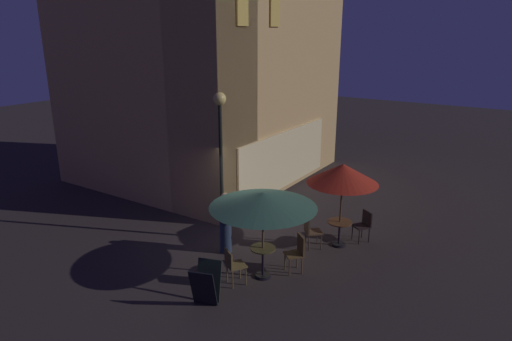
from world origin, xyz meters
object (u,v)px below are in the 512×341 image
cafe_table_1 (339,229)px  patio_umbrella_0 (263,200)px  street_lamp_near_corner (220,136)px  cafe_table_0 (263,257)px  cafe_chair_2 (310,229)px  cafe_chair_3 (364,223)px  patio_umbrella_1 (343,174)px  cafe_chair_1 (233,263)px  patron_standing_0 (225,223)px  cafe_chair_0 (297,250)px  menu_sandwich_board (206,284)px

cafe_table_1 → patio_umbrella_0: (-2.60, 0.89, 1.50)m
street_lamp_near_corner → cafe_table_0: street_lamp_near_corner is taller
cafe_chair_2 → cafe_chair_3: (1.24, -1.08, -0.03)m
patio_umbrella_1 → cafe_chair_1: bearing=158.5°
cafe_table_0 → cafe_chair_1: bearing=148.8°
patio_umbrella_0 → patron_standing_0: bearing=70.3°
cafe_chair_0 → cafe_chair_2: 1.38m
cafe_table_0 → patio_umbrella_1: (2.60, -0.89, 1.58)m
cafe_chair_3 → patio_umbrella_0: bearing=12.2°
patron_standing_0 → patio_umbrella_1: bearing=-120.3°
patio_umbrella_1 → cafe_chair_3: 1.77m
menu_sandwich_board → cafe_chair_3: (4.90, -1.79, 0.06)m
cafe_chair_1 → patio_umbrella_1: bearing=9.6°
menu_sandwich_board → patio_umbrella_1: (4.23, -1.33, 1.63)m
menu_sandwich_board → cafe_chair_3: menu_sandwich_board is taller
menu_sandwich_board → cafe_chair_2: cafe_chair_2 is taller
menu_sandwich_board → cafe_chair_3: size_ratio=1.04×
patio_umbrella_0 → cafe_chair_3: patio_umbrella_0 is taller
cafe_chair_1 → patron_standing_0: (1.22, 1.13, 0.30)m
patio_umbrella_0 → cafe_chair_2: 2.50m
cafe_table_0 → patio_umbrella_0: size_ratio=0.31×
cafe_table_0 → cafe_table_1: cafe_table_0 is taller
cafe_table_1 → cafe_chair_2: size_ratio=0.75×
cafe_chair_2 → patio_umbrella_1: bearing=0.0°
cafe_table_0 → patron_standing_0: bearing=70.3°
cafe_chair_3 → cafe_chair_0: bearing=18.0°
cafe_table_1 → cafe_chair_1: 3.52m
cafe_table_0 → street_lamp_near_corner: bearing=61.3°
cafe_chair_3 → patron_standing_0: patron_standing_0 is taller
cafe_table_1 → cafe_chair_0: cafe_chair_0 is taller
patron_standing_0 → street_lamp_near_corner: bearing=-27.4°
cafe_chair_0 → cafe_chair_2: cafe_chair_0 is taller
patio_umbrella_1 → cafe_chair_0: patio_umbrella_1 is taller
patio_umbrella_1 → cafe_chair_2: 1.75m
cafe_chair_0 → street_lamp_near_corner: bearing=-59.6°
cafe_table_1 → patio_umbrella_0: bearing=161.2°
cafe_table_1 → patio_umbrella_1: 1.60m
cafe_chair_3 → cafe_chair_2: bearing=-6.5°
street_lamp_near_corner → cafe_chair_1: bearing=-137.2°
cafe_table_1 → cafe_chair_2: bearing=132.6°
cafe_table_0 → patio_umbrella_0: (0.00, -0.00, 1.49)m
menu_sandwich_board → cafe_chair_1: 0.96m
patio_umbrella_1 → patron_standing_0: 3.41m
street_lamp_near_corner → cafe_table_0: bearing=-118.7°
patio_umbrella_0 → cafe_chair_1: patio_umbrella_0 is taller
cafe_chair_2 → patron_standing_0: size_ratio=0.56×
patio_umbrella_0 → cafe_chair_2: size_ratio=2.66×
patron_standing_0 → cafe_chair_0: bearing=-157.0°
cafe_chair_0 → patron_standing_0: bearing=-46.1°
menu_sandwich_board → patron_standing_0: bearing=7.6°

